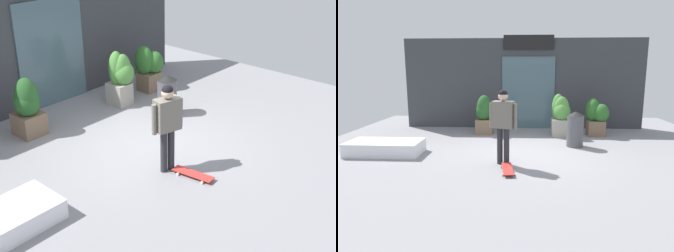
# 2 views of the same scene
# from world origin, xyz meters

# --- Properties ---
(ground_plane) EXTENTS (12.00, 12.00, 0.00)m
(ground_plane) POSITION_xyz_m (0.00, 0.00, 0.00)
(ground_plane) COLOR gray
(building_facade) EXTENTS (8.64, 0.31, 3.33)m
(building_facade) POSITION_xyz_m (0.01, 3.52, 1.61)
(building_facade) COLOR #383A3F
(building_facade) RESTS_ON ground_plane
(skateboarder) EXTENTS (0.63, 0.37, 1.72)m
(skateboarder) POSITION_xyz_m (-0.46, -0.93, 1.06)
(skateboarder) COLOR #28282D
(skateboarder) RESTS_ON ground_plane
(skateboard) EXTENTS (0.34, 0.83, 0.08)m
(skateboard) POSITION_xyz_m (-0.33, -1.45, 0.06)
(skateboard) COLOR red
(skateboard) RESTS_ON ground_plane
(planter_box_left) EXTENTS (0.62, 0.65, 1.31)m
(planter_box_left) POSITION_xyz_m (-1.29, 2.32, 0.68)
(planter_box_left) COLOR brown
(planter_box_left) RESTS_ON ground_plane
(planter_box_right) EXTENTS (0.58, 0.63, 1.37)m
(planter_box_right) POSITION_xyz_m (1.19, 2.06, 0.73)
(planter_box_right) COLOR gray
(planter_box_right) RESTS_ON ground_plane
(planter_box_mid) EXTENTS (0.72, 0.66, 1.22)m
(planter_box_mid) POSITION_xyz_m (2.38, 2.24, 0.65)
(planter_box_mid) COLOR brown
(planter_box_mid) RESTS_ON ground_plane
(trash_bin) EXTENTS (0.47, 0.47, 1.00)m
(trash_bin) POSITION_xyz_m (1.46, 0.77, 0.50)
(trash_bin) COLOR #4C4C51
(trash_bin) RESTS_ON ground_plane
(snow_ledge) EXTENTS (1.86, 0.90, 0.34)m
(snow_ledge) POSITION_xyz_m (-3.55, -0.27, 0.17)
(snow_ledge) COLOR white
(snow_ledge) RESTS_ON ground_plane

